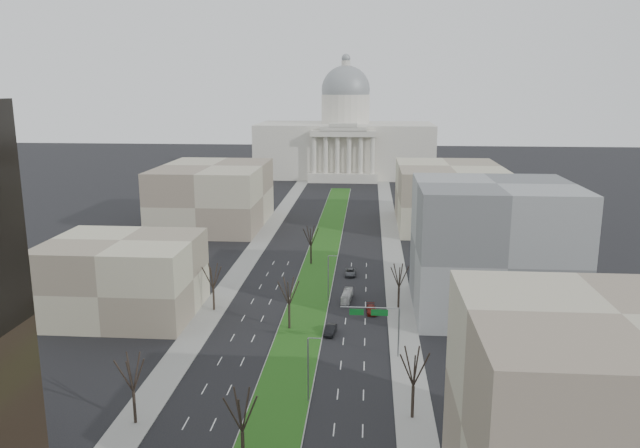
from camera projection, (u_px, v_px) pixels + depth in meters
The scene contains 24 objects.
ground at pixel (319, 264), 146.23m from camera, with size 600.00×600.00×0.00m, color black.
median at pixel (319, 265), 145.22m from camera, with size 8.00×222.03×0.20m.
sidewalk_left at pixel (221, 298), 123.24m from camera, with size 5.00×330.00×0.15m, color gray.
sidewalk_right at pixel (399, 302), 120.54m from camera, with size 5.00×330.00×0.15m, color gray.
capitol at pixel (345, 140), 288.23m from camera, with size 80.00×46.00×55.00m.
building_beige_left at pixel (123, 277), 113.19m from camera, with size 26.00×22.00×14.00m, color gray.
building_tan_right at pixel (609, 430), 55.67m from camera, with size 26.00×24.00×22.00m, color gray.
building_grey_right at pixel (493, 248), 113.76m from camera, with size 28.00×26.00×24.00m, color slate.
building_far_left at pixel (213, 195), 185.89m from camera, with size 30.00×40.00×18.00m, color gray.
building_far_right at pixel (449, 196), 185.36m from camera, with size 30.00×40.00×18.00m, color gray.
tree_left_mid at pixel (132, 371), 75.98m from camera, with size 5.40×5.40×9.72m.
tree_left_far at pixel (213, 275), 114.93m from camera, with size 5.28×5.28×9.50m.
tree_right_mid at pixel (414, 366), 77.19m from camera, with size 5.52×5.52×9.94m.
tree_right_far at pixel (399, 275), 116.24m from camera, with size 5.04×5.04×9.07m.
tree_median_a at pixel (242, 410), 67.02m from camera, with size 5.40×5.40×9.72m.
tree_median_b at pixel (289, 290), 105.94m from camera, with size 5.40×5.40×9.72m.
tree_median_c at pixel (311, 235), 144.86m from camera, with size 5.40×5.40×9.72m.
streetlamp_median_b at pixel (309, 369), 81.65m from camera, with size 1.90×0.20×9.16m.
streetlamp_median_c at pixel (329, 277), 120.57m from camera, with size 1.90×0.20×9.16m.
mast_arm_signs at pixel (381, 320), 95.24m from camera, with size 9.12×0.24×8.09m.
car_black at pixel (330, 330), 105.21m from camera, with size 1.59×4.57×1.51m, color black.
car_red at pixel (371, 310), 114.95m from camera, with size 1.85×4.54×1.32m, color #64140D.
car_grey_far at pixel (350, 272), 137.73m from camera, with size 2.32×5.04×1.40m, color #494B51.
box_van at pixel (347, 296), 121.52m from camera, with size 1.63×6.96×1.94m, color white.
Camera 1 is at (11.22, -20.21, 41.09)m, focal length 35.00 mm.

